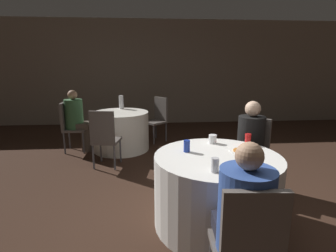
{
  "coord_description": "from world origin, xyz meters",
  "views": [
    {
      "loc": [
        -0.8,
        -2.49,
        1.61
      ],
      "look_at": [
        -0.53,
        0.8,
        0.84
      ],
      "focal_mm": 28.0,
      "sensor_mm": 36.0,
      "label": 1
    }
  ],
  "objects_px": {
    "chair_far_west": "(69,123)",
    "soda_can_red": "(248,139)",
    "person_blue_shirt": "(241,221)",
    "chair_near_south": "(248,243)",
    "bottle_far": "(121,102)",
    "soda_can_blue": "(187,146)",
    "table_far": "(121,131)",
    "person_green_jacket": "(78,121)",
    "chair_near_northeast": "(252,148)",
    "soda_can_silver": "(215,165)",
    "chair_far_northeast": "(158,116)",
    "table_near": "(216,190)",
    "person_black_shirt": "(248,148)",
    "chair_far_south": "(104,135)",
    "pizza_plate_near": "(242,151)"
  },
  "relations": [
    {
      "from": "chair_far_northeast",
      "to": "table_near",
      "type": "bearing_deg",
      "value": 149.97
    },
    {
      "from": "chair_near_northeast",
      "to": "person_green_jacket",
      "type": "distance_m",
      "value": 3.19
    },
    {
      "from": "chair_near_northeast",
      "to": "soda_can_silver",
      "type": "relative_size",
      "value": 7.68
    },
    {
      "from": "soda_can_red",
      "to": "soda_can_blue",
      "type": "height_order",
      "value": "same"
    },
    {
      "from": "table_far",
      "to": "soda_can_silver",
      "type": "height_order",
      "value": "soda_can_silver"
    },
    {
      "from": "chair_near_south",
      "to": "person_blue_shirt",
      "type": "distance_m",
      "value": 0.17
    },
    {
      "from": "person_blue_shirt",
      "to": "bottle_far",
      "type": "height_order",
      "value": "person_blue_shirt"
    },
    {
      "from": "soda_can_blue",
      "to": "table_far",
      "type": "bearing_deg",
      "value": 110.53
    },
    {
      "from": "table_near",
      "to": "pizza_plate_near",
      "type": "distance_m",
      "value": 0.48
    },
    {
      "from": "person_blue_shirt",
      "to": "soda_can_silver",
      "type": "distance_m",
      "value": 0.54
    },
    {
      "from": "chair_far_west",
      "to": "soda_can_blue",
      "type": "height_order",
      "value": "chair_far_west"
    },
    {
      "from": "person_green_jacket",
      "to": "soda_can_blue",
      "type": "distance_m",
      "value": 2.95
    },
    {
      "from": "chair_far_west",
      "to": "table_far",
      "type": "bearing_deg",
      "value": 90.0
    },
    {
      "from": "table_far",
      "to": "person_blue_shirt",
      "type": "relative_size",
      "value": 0.92
    },
    {
      "from": "person_green_jacket",
      "to": "bottle_far",
      "type": "height_order",
      "value": "person_green_jacket"
    },
    {
      "from": "chair_near_south",
      "to": "chair_far_northeast",
      "type": "distance_m",
      "value": 4.2
    },
    {
      "from": "chair_near_south",
      "to": "chair_near_northeast",
      "type": "height_order",
      "value": "same"
    },
    {
      "from": "soda_can_silver",
      "to": "bottle_far",
      "type": "height_order",
      "value": "bottle_far"
    },
    {
      "from": "table_near",
      "to": "soda_can_silver",
      "type": "height_order",
      "value": "soda_can_silver"
    },
    {
      "from": "soda_can_red",
      "to": "bottle_far",
      "type": "distance_m",
      "value": 3.08
    },
    {
      "from": "soda_can_silver",
      "to": "bottle_far",
      "type": "relative_size",
      "value": 0.45
    },
    {
      "from": "chair_far_west",
      "to": "soda_can_red",
      "type": "distance_m",
      "value": 3.4
    },
    {
      "from": "chair_near_south",
      "to": "bottle_far",
      "type": "height_order",
      "value": "bottle_far"
    },
    {
      "from": "chair_near_south",
      "to": "soda_can_blue",
      "type": "relative_size",
      "value": 7.68
    },
    {
      "from": "person_blue_shirt",
      "to": "soda_can_silver",
      "type": "height_order",
      "value": "person_blue_shirt"
    },
    {
      "from": "chair_far_south",
      "to": "soda_can_red",
      "type": "relative_size",
      "value": 7.68
    },
    {
      "from": "chair_near_northeast",
      "to": "soda_can_blue",
      "type": "height_order",
      "value": "chair_near_northeast"
    },
    {
      "from": "chair_far_south",
      "to": "soda_can_silver",
      "type": "xyz_separation_m",
      "value": [
        1.22,
        -2.01,
        0.25
      ]
    },
    {
      "from": "person_blue_shirt",
      "to": "person_green_jacket",
      "type": "height_order",
      "value": "same"
    },
    {
      "from": "pizza_plate_near",
      "to": "soda_can_silver",
      "type": "distance_m",
      "value": 0.65
    },
    {
      "from": "chair_far_west",
      "to": "soda_can_red",
      "type": "xyz_separation_m",
      "value": [
        2.58,
        -2.2,
        0.25
      ]
    },
    {
      "from": "chair_near_south",
      "to": "person_black_shirt",
      "type": "relative_size",
      "value": 0.8
    },
    {
      "from": "table_far",
      "to": "soda_can_blue",
      "type": "height_order",
      "value": "soda_can_blue"
    },
    {
      "from": "chair_far_west",
      "to": "pizza_plate_near",
      "type": "bearing_deg",
      "value": 43.97
    },
    {
      "from": "table_near",
      "to": "soda_can_blue",
      "type": "relative_size",
      "value": 10.28
    },
    {
      "from": "soda_can_silver",
      "to": "soda_can_blue",
      "type": "distance_m",
      "value": 0.56
    },
    {
      "from": "person_green_jacket",
      "to": "pizza_plate_near",
      "type": "distance_m",
      "value": 3.34
    },
    {
      "from": "chair_far_west",
      "to": "person_blue_shirt",
      "type": "bearing_deg",
      "value": 30.34
    },
    {
      "from": "person_blue_shirt",
      "to": "chair_near_south",
      "type": "bearing_deg",
      "value": -90.0
    },
    {
      "from": "table_near",
      "to": "chair_far_south",
      "type": "distance_m",
      "value": 2.12
    },
    {
      "from": "table_near",
      "to": "soda_can_blue",
      "type": "bearing_deg",
      "value": 153.32
    },
    {
      "from": "chair_far_south",
      "to": "chair_far_west",
      "type": "bearing_deg",
      "value": 140.38
    },
    {
      "from": "table_far",
      "to": "person_green_jacket",
      "type": "relative_size",
      "value": 0.92
    },
    {
      "from": "chair_far_west",
      "to": "table_near",
      "type": "bearing_deg",
      "value": 39.28
    },
    {
      "from": "soda_can_red",
      "to": "bottle_far",
      "type": "relative_size",
      "value": 0.45
    },
    {
      "from": "chair_far_west",
      "to": "chair_far_northeast",
      "type": "distance_m",
      "value": 1.8
    },
    {
      "from": "soda_can_silver",
      "to": "soda_can_blue",
      "type": "relative_size",
      "value": 1.0
    },
    {
      "from": "chair_far_south",
      "to": "chair_far_northeast",
      "type": "xyz_separation_m",
      "value": [
        0.91,
        1.52,
        0.0
      ]
    },
    {
      "from": "person_black_shirt",
      "to": "bottle_far",
      "type": "bearing_deg",
      "value": -11.02
    },
    {
      "from": "person_black_shirt",
      "to": "pizza_plate_near",
      "type": "relative_size",
      "value": 4.56
    }
  ]
}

